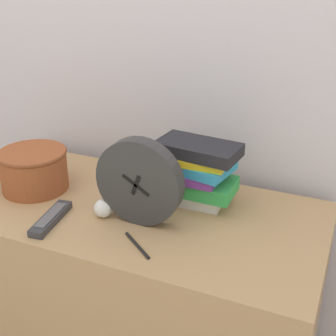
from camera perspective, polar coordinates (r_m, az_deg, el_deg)
wall_back at (r=1.49m, az=1.11°, el=17.52°), size 6.00×0.04×2.40m
desk at (r=1.57m, az=-4.06°, el=-16.35°), size 1.10×0.53×0.72m
desk_clock at (r=1.23m, az=-3.54°, el=-1.73°), size 0.24×0.05×0.24m
book_stack at (r=1.35m, az=3.30°, el=-0.37°), size 0.26×0.18×0.19m
basket at (r=1.49m, az=-16.06°, el=-0.05°), size 0.21×0.21×0.12m
tv_remote at (r=1.32m, az=-14.07°, el=-5.96°), size 0.06×0.18×0.02m
crumpled_paper_ball at (r=1.31m, az=-7.89°, el=-4.89°), size 0.05×0.05×0.05m
pen at (r=1.19m, az=-3.77°, el=-9.37°), size 0.11×0.08×0.01m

